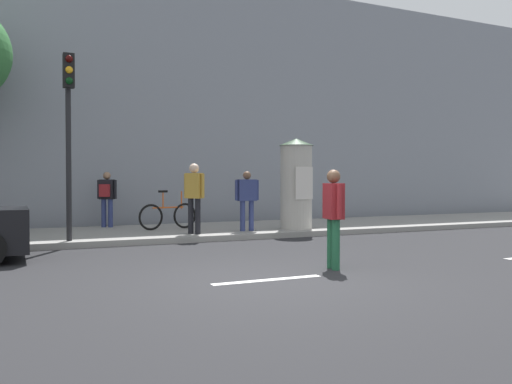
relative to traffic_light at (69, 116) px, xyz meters
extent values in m
plane|color=#232326|center=(2.41, -5.24, -2.96)|extent=(80.00, 80.00, 0.00)
cube|color=gray|center=(2.41, 1.76, -2.89)|extent=(36.00, 4.00, 0.15)
cube|color=silver|center=(2.41, -5.24, -2.96)|extent=(1.80, 0.16, 0.01)
cube|color=gray|center=(2.41, 6.76, 1.19)|extent=(36.00, 5.00, 8.31)
cylinder|color=black|center=(0.00, 0.11, -1.10)|extent=(0.12, 0.12, 3.42)
cube|color=black|center=(0.00, -0.07, 0.98)|extent=(0.24, 0.24, 0.75)
sphere|color=#390605|center=(0.00, -0.20, 1.22)|extent=(0.16, 0.16, 0.16)
sphere|color=#F2A519|center=(0.00, -0.20, 0.98)|extent=(0.16, 0.16, 0.16)
sphere|color=#07330F|center=(0.00, -0.20, 0.74)|extent=(0.16, 0.16, 0.16)
cylinder|color=#B2ADA3|center=(6.12, 0.61, -1.64)|extent=(0.89, 0.89, 2.35)
cone|color=#334C33|center=(6.12, 0.61, -0.37)|extent=(0.98, 0.98, 0.20)
cube|color=silver|center=(6.12, 0.16, -1.52)|extent=(0.54, 0.02, 0.90)
cylinder|color=#1E5938|center=(3.88, -4.70, -2.53)|extent=(0.14, 0.14, 0.86)
cylinder|color=#1E5938|center=(3.85, -4.90, -2.53)|extent=(0.14, 0.14, 0.86)
cube|color=maroon|center=(3.86, -4.80, -1.80)|extent=(0.31, 0.45, 0.61)
cylinder|color=maroon|center=(3.91, -4.56, -1.80)|extent=(0.09, 0.09, 0.58)
cylinder|color=maroon|center=(3.82, -5.05, -1.80)|extent=(0.09, 0.09, 0.58)
sphere|color=brown|center=(3.86, -4.80, -1.38)|extent=(0.23, 0.23, 0.23)
cylinder|color=navy|center=(1.22, 3.33, -2.41)|extent=(0.14, 0.14, 0.81)
cylinder|color=navy|center=(1.40, 3.23, -2.41)|extent=(0.14, 0.14, 0.81)
cube|color=black|center=(1.31, 3.28, -1.71)|extent=(0.47, 0.41, 0.58)
cylinder|color=black|center=(1.10, 3.40, -1.71)|extent=(0.09, 0.09, 0.55)
cylinder|color=black|center=(1.52, 3.16, -1.71)|extent=(0.09, 0.09, 0.55)
sphere|color=#8C664C|center=(1.31, 3.28, -1.31)|extent=(0.22, 0.22, 0.22)
cube|color=maroon|center=(1.22, 3.12, -1.74)|extent=(0.32, 0.28, 0.36)
cylinder|color=black|center=(2.98, 0.49, -2.36)|extent=(0.14, 0.14, 0.91)
cylinder|color=black|center=(3.11, 0.33, -2.36)|extent=(0.14, 0.14, 0.91)
cube|color=#B78C33|center=(3.05, 0.41, -1.58)|extent=(0.45, 0.48, 0.64)
cylinder|color=#B78C33|center=(2.88, 0.61, -1.58)|extent=(0.09, 0.09, 0.61)
cylinder|color=#B78C33|center=(3.21, 0.21, -1.58)|extent=(0.09, 0.09, 0.61)
sphere|color=beige|center=(3.05, 0.41, -1.14)|extent=(0.25, 0.25, 0.25)
cube|color=maroon|center=(3.19, 0.53, -1.62)|extent=(0.30, 0.32, 0.36)
cylinder|color=navy|center=(4.45, 0.57, -2.41)|extent=(0.14, 0.14, 0.81)
cylinder|color=navy|center=(4.70, 0.55, -2.41)|extent=(0.14, 0.14, 0.81)
cube|color=navy|center=(4.58, 0.56, -1.71)|extent=(0.51, 0.27, 0.58)
cylinder|color=navy|center=(4.28, 0.58, -1.71)|extent=(0.09, 0.09, 0.55)
cylinder|color=navy|center=(4.87, 0.54, -1.71)|extent=(0.09, 0.09, 0.55)
sphere|color=brown|center=(4.58, 0.56, -1.31)|extent=(0.22, 0.22, 0.22)
cube|color=silver|center=(4.59, 0.74, -1.74)|extent=(0.29, 0.18, 0.36)
torus|color=black|center=(2.25, 1.80, -2.45)|extent=(0.72, 0.21, 0.72)
torus|color=black|center=(3.28, 2.02, -2.45)|extent=(0.72, 0.21, 0.72)
cylinder|color=#D85919|center=(2.76, 1.91, -2.20)|extent=(0.93, 0.24, 0.04)
cylinder|color=#D85919|center=(2.61, 1.88, -2.00)|extent=(0.04, 0.04, 0.45)
cylinder|color=#D85919|center=(3.17, 2.00, -2.00)|extent=(0.04, 0.04, 0.50)
cube|color=black|center=(2.61, 1.88, -1.75)|extent=(0.26, 0.15, 0.06)
camera|label=1|loc=(-1.03, -12.38, -1.44)|focal=36.74mm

